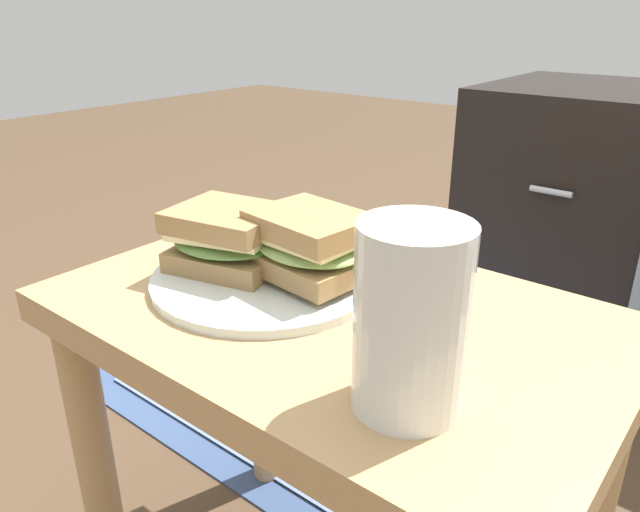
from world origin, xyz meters
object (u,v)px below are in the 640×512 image
at_px(sandwich_back, 311,244).
at_px(beer_glass, 411,324).
at_px(sandwich_front, 229,238).
at_px(plate, 270,277).

height_order(sandwich_back, beer_glass, beer_glass).
relative_size(sandwich_front, sandwich_back, 1.09).
bearing_deg(sandwich_front, plate, 17.10).
relative_size(plate, beer_glass, 1.72).
relative_size(plate, sandwich_back, 1.84).
xyz_separation_m(plate, sandwich_front, (-0.05, -0.01, 0.04)).
xyz_separation_m(plate, sandwich_back, (0.05, 0.01, 0.04)).
bearing_deg(beer_glass, sandwich_front, 163.56).
relative_size(plate, sandwich_front, 1.68).
distance_m(sandwich_front, sandwich_back, 0.10).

